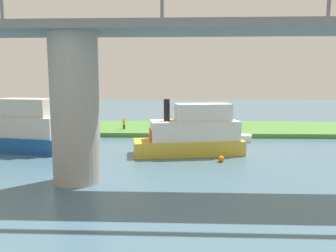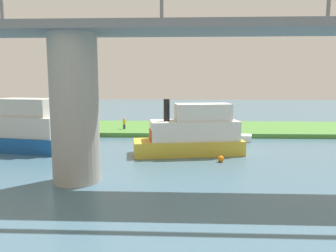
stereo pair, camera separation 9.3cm
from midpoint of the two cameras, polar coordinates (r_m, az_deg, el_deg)
ground_plane at (r=37.71m, az=0.36°, el=-2.01°), size 160.00×160.00×0.00m
grassy_bank at (r=43.60m, az=0.64°, el=-0.37°), size 80.00×12.00×0.50m
bridge_pylon at (r=21.43m, az=-15.67°, el=2.74°), size 2.95×2.95×9.17m
bridge_span at (r=21.64m, az=-16.16°, el=16.27°), size 74.16×4.30×3.25m
person_on_bank at (r=41.36m, az=-7.58°, el=0.46°), size 0.51×0.51×1.39m
mooring_post at (r=39.92m, az=10.72°, el=-0.17°), size 0.20×0.20×0.98m
motorboat_red at (r=33.61m, az=-24.28°, el=-0.53°), size 10.70×5.41×5.23m
pontoon_yellow at (r=38.02m, az=-16.53°, el=-1.37°), size 4.84×1.73×1.61m
motorboat_white at (r=29.16m, az=4.03°, el=-1.32°), size 9.81×4.67×4.82m
riverboat_paddlewheel at (r=36.36m, az=10.25°, el=-1.65°), size 4.66×2.37×1.48m
marker_buoy at (r=26.75m, az=8.95°, el=-5.55°), size 0.50×0.50×0.50m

